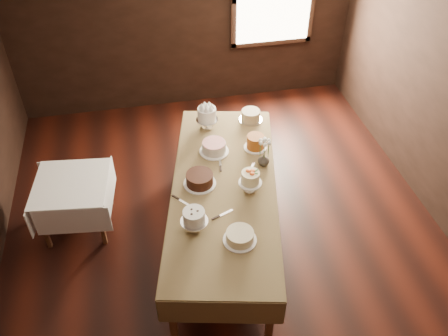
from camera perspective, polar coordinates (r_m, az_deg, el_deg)
floor at (r=5.43m, az=0.43°, el=-8.95°), size 5.00×6.00×0.01m
ceiling at (r=3.74m, az=0.66°, el=19.76°), size 5.00×6.00×0.01m
wall_back at (r=7.01m, az=-4.86°, el=17.82°), size 5.00×0.02×2.80m
display_table at (r=4.88m, az=-0.00°, el=-2.76°), size 1.63×2.89×0.84m
side_table at (r=5.44m, az=-18.06°, el=-2.32°), size 0.89×0.89×0.67m
cake_meringue at (r=5.56m, az=-2.09°, el=6.05°), size 0.30×0.30×0.28m
cake_speckled at (r=5.71m, az=3.27°, el=6.36°), size 0.30×0.30×0.13m
cake_lattice at (r=5.22m, az=-1.22°, el=2.49°), size 0.34×0.34×0.12m
cake_caramel at (r=5.27m, az=3.85°, el=3.13°), size 0.27×0.27×0.16m
cake_chocolate at (r=4.82m, az=-2.99°, el=-1.40°), size 0.39×0.39×0.13m
cake_flowers at (r=4.73m, az=3.20°, el=-1.73°), size 0.24×0.24×0.25m
cake_swirl at (r=4.36m, az=-3.65°, el=-6.43°), size 0.26×0.26×0.24m
cake_cream at (r=4.30m, az=1.95°, el=-8.35°), size 0.32×0.32×0.11m
cake_server_a at (r=4.56m, az=0.26°, el=-5.46°), size 0.23×0.11×0.01m
cake_server_c at (r=5.12m, az=-0.47°, el=0.80°), size 0.06×0.24×0.01m
cake_server_d at (r=5.06m, az=3.42°, el=0.17°), size 0.15×0.22×0.01m
cake_server_e at (r=4.67m, az=-4.84°, el=-4.22°), size 0.17×0.20×0.01m
flower_vase at (r=5.06m, az=4.84°, el=0.99°), size 0.13×0.13×0.13m
flower_bouquet at (r=4.94m, az=4.96°, el=2.64°), size 0.14×0.14×0.20m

